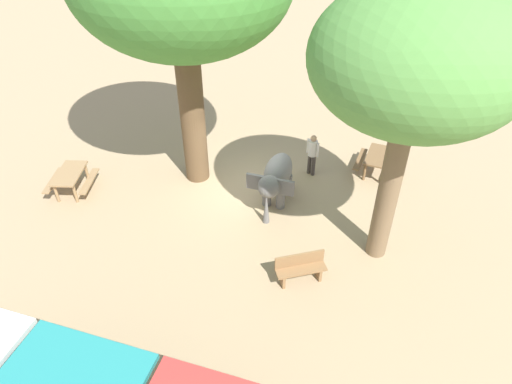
{
  "coord_description": "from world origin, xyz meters",
  "views": [
    {
      "loc": [
        -3.92,
        12.19,
        9.81
      ],
      "look_at": [
        -0.48,
        1.08,
        0.8
      ],
      "focal_mm": 32.25,
      "sensor_mm": 36.0,
      "label": 1
    }
  ],
  "objects_px": {
    "shade_tree_main": "(417,62)",
    "wooden_bench": "(300,267)",
    "picnic_table_far": "(378,159)",
    "elephant": "(276,177)",
    "person_handler": "(312,152)",
    "picnic_table_near": "(70,177)"
  },
  "relations": [
    {
      "from": "elephant",
      "to": "person_handler",
      "type": "xyz_separation_m",
      "value": [
        -0.81,
        -1.95,
        -0.07
      ]
    },
    {
      "from": "shade_tree_main",
      "to": "wooden_bench",
      "type": "height_order",
      "value": "shade_tree_main"
    },
    {
      "from": "shade_tree_main",
      "to": "wooden_bench",
      "type": "bearing_deg",
      "value": 42.25
    },
    {
      "from": "shade_tree_main",
      "to": "picnic_table_near",
      "type": "xyz_separation_m",
      "value": [
        10.35,
        0.12,
        -5.28
      ]
    },
    {
      "from": "shade_tree_main",
      "to": "picnic_table_far",
      "type": "xyz_separation_m",
      "value": [
        0.4,
        -4.11,
        -5.28
      ]
    },
    {
      "from": "picnic_table_near",
      "to": "picnic_table_far",
      "type": "bearing_deg",
      "value": -82.18
    },
    {
      "from": "picnic_table_near",
      "to": "elephant",
      "type": "bearing_deg",
      "value": -92.82
    },
    {
      "from": "wooden_bench",
      "to": "picnic_table_near",
      "type": "distance_m",
      "value": 8.59
    },
    {
      "from": "picnic_table_near",
      "to": "person_handler",
      "type": "bearing_deg",
      "value": -80.97
    },
    {
      "from": "shade_tree_main",
      "to": "person_handler",
      "type": "bearing_deg",
      "value": -51.37
    },
    {
      "from": "shade_tree_main",
      "to": "wooden_bench",
      "type": "xyz_separation_m",
      "value": [
        1.92,
        1.75,
        -5.39
      ]
    },
    {
      "from": "picnic_table_near",
      "to": "picnic_table_far",
      "type": "relative_size",
      "value": 1.12
    },
    {
      "from": "elephant",
      "to": "picnic_table_far",
      "type": "height_order",
      "value": "elephant"
    },
    {
      "from": "person_handler",
      "to": "picnic_table_near",
      "type": "relative_size",
      "value": 0.88
    },
    {
      "from": "picnic_table_near",
      "to": "wooden_bench",
      "type": "bearing_deg",
      "value": -116.12
    },
    {
      "from": "elephant",
      "to": "shade_tree_main",
      "type": "distance_m",
      "value": 6.12
    },
    {
      "from": "picnic_table_far",
      "to": "elephant",
      "type": "bearing_deg",
      "value": 136.93
    },
    {
      "from": "person_handler",
      "to": "picnic_table_far",
      "type": "bearing_deg",
      "value": 134.0
    },
    {
      "from": "elephant",
      "to": "wooden_bench",
      "type": "distance_m",
      "value": 3.54
    },
    {
      "from": "picnic_table_near",
      "to": "picnic_table_far",
      "type": "height_order",
      "value": "same"
    },
    {
      "from": "shade_tree_main",
      "to": "picnic_table_far",
      "type": "height_order",
      "value": "shade_tree_main"
    },
    {
      "from": "wooden_bench",
      "to": "picnic_table_far",
      "type": "relative_size",
      "value": 0.86
    }
  ]
}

